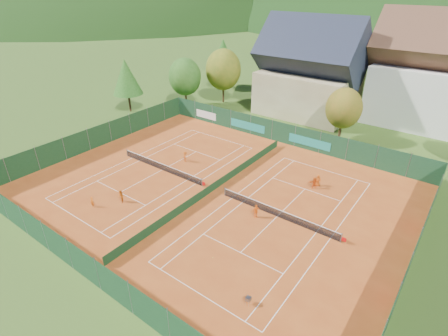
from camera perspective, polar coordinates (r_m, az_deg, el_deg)
ground at (r=38.70m, az=-1.77°, el=-3.77°), size 600.00×600.00×0.00m
clay_pad at (r=38.69m, az=-1.77°, el=-3.73°), size 40.00×32.00×0.01m
court_markings_left at (r=43.45m, az=-10.09°, el=-0.31°), size 11.03×23.83×0.00m
court_markings_right at (r=35.12m, az=8.64°, el=-7.84°), size 11.03×23.83×0.00m
tennis_net_left at (r=43.11m, az=-10.00°, el=0.21°), size 13.30×0.10×1.02m
tennis_net_right at (r=34.77m, az=8.93°, el=-7.27°), size 13.30×0.10×1.02m
court_divider at (r=38.43m, az=-1.78°, el=-3.11°), size 0.03×28.80×1.00m
fence_north at (r=50.30m, az=9.18°, el=5.74°), size 40.00×0.10×3.00m
fence_south at (r=29.60m, az=-21.99°, el=-14.36°), size 40.00×0.04×3.00m
fence_west at (r=51.53m, az=-19.63°, el=5.00°), size 0.04×32.00×3.00m
fence_east at (r=31.97m, az=28.49°, el=-12.46°), size 0.09×32.00×3.00m
chalet at (r=61.89m, az=13.81°, el=14.65°), size 16.20×12.00×16.00m
hotel_block_a at (r=63.10m, az=32.46°, el=12.08°), size 21.60×11.00×17.25m
tree_west_front at (r=64.10m, az=-6.41°, el=14.59°), size 5.72×5.72×8.69m
tree_west_mid at (r=65.93m, az=-0.12°, el=15.76°), size 6.44×6.44×9.78m
tree_west_back at (r=75.59m, az=-0.14°, el=17.93°), size 5.60×5.60×10.00m
tree_center at (r=52.18m, az=18.97°, el=9.20°), size 5.01×5.01×7.60m
tree_west_side at (r=63.01m, az=-15.68°, el=14.13°), size 5.04×5.04×9.00m
ball_hopper at (r=26.64m, az=3.99°, el=-20.52°), size 0.34×0.34×0.80m
loose_ball_0 at (r=42.92m, az=-19.41°, el=-1.96°), size 0.07×0.07×0.07m
loose_ball_1 at (r=30.28m, az=-1.86°, el=-14.41°), size 0.07×0.07×0.07m
loose_ball_2 at (r=41.35m, az=3.54°, el=-1.44°), size 0.07×0.07×0.07m
loose_ball_3 at (r=48.49m, az=0.78°, el=3.37°), size 0.07×0.07×0.07m
player_left_near at (r=38.23m, az=-20.73°, el=-5.20°), size 0.46×0.33×1.20m
player_left_mid at (r=37.97m, az=-16.51°, el=-4.47°), size 0.86×0.80×1.42m
player_left_far at (r=44.75m, az=-6.34°, el=1.87°), size 1.04×0.91×1.39m
player_right_near at (r=34.39m, az=5.22°, el=-7.01°), size 0.71×0.92×1.46m
player_right_far_a at (r=40.64m, az=15.08°, el=-1.94°), size 0.81×0.69×1.42m
player_right_far_b at (r=40.08m, az=14.53°, el=-2.34°), size 1.25×1.16×1.40m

